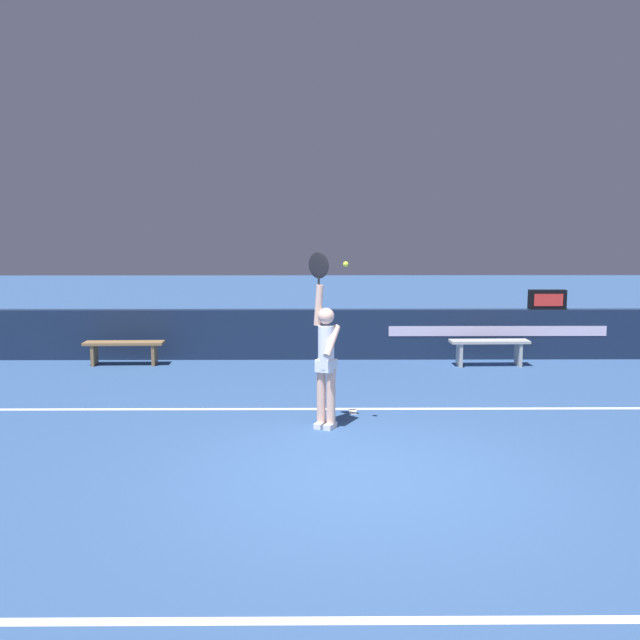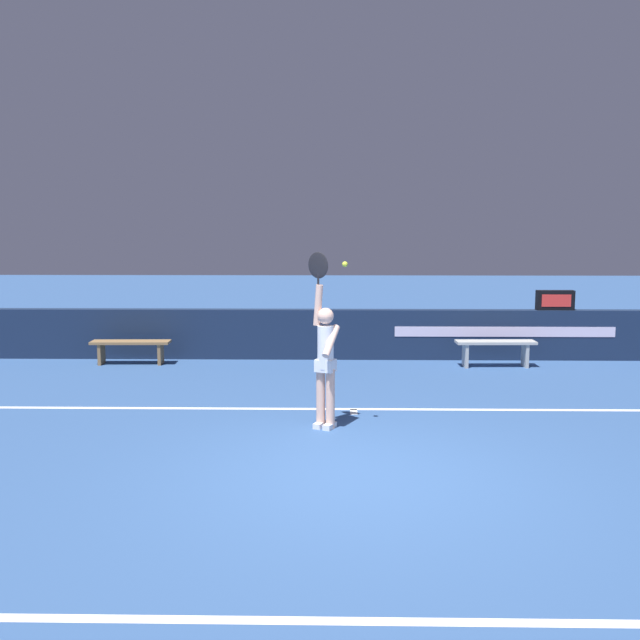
{
  "view_description": "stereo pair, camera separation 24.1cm",
  "coord_description": "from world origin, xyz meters",
  "px_view_note": "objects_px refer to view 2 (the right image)",
  "views": [
    {
      "loc": [
        -0.54,
        -7.29,
        2.65
      ],
      "look_at": [
        -0.47,
        2.1,
        1.39
      ],
      "focal_mm": 40.13,
      "sensor_mm": 36.0,
      "label": 1
    },
    {
      "loc": [
        -0.3,
        -7.28,
        2.65
      ],
      "look_at": [
        -0.47,
        2.1,
        1.39
      ],
      "focal_mm": 40.13,
      "sensor_mm": 36.0,
      "label": 2
    }
  ],
  "objects_px": {
    "tennis_player": "(325,357)",
    "courtside_bench_far": "(495,347)",
    "speed_display": "(555,300)",
    "courtside_bench_near": "(131,346)",
    "tennis_ball": "(345,264)"
  },
  "relations": [
    {
      "from": "courtside_bench_near",
      "to": "courtside_bench_far",
      "type": "relative_size",
      "value": 1.01
    },
    {
      "from": "tennis_ball",
      "to": "courtside_bench_near",
      "type": "height_order",
      "value": "tennis_ball"
    },
    {
      "from": "tennis_player",
      "to": "tennis_ball",
      "type": "xyz_separation_m",
      "value": [
        0.25,
        -0.13,
        1.2
      ]
    },
    {
      "from": "tennis_player",
      "to": "courtside_bench_far",
      "type": "height_order",
      "value": "tennis_player"
    },
    {
      "from": "speed_display",
      "to": "tennis_player",
      "type": "distance_m",
      "value": 6.57
    },
    {
      "from": "speed_display",
      "to": "tennis_ball",
      "type": "height_order",
      "value": "tennis_ball"
    },
    {
      "from": "tennis_player",
      "to": "courtside_bench_far",
      "type": "xyz_separation_m",
      "value": [
        3.13,
        4.08,
        -0.57
      ]
    },
    {
      "from": "speed_display",
      "to": "courtside_bench_far",
      "type": "distance_m",
      "value": 1.71
    },
    {
      "from": "speed_display",
      "to": "courtside_bench_far",
      "type": "relative_size",
      "value": 0.49
    },
    {
      "from": "speed_display",
      "to": "tennis_ball",
      "type": "bearing_deg",
      "value": -130.11
    },
    {
      "from": "courtside_bench_near",
      "to": "tennis_ball",
      "type": "bearing_deg",
      "value": -47.5
    },
    {
      "from": "tennis_player",
      "to": "courtside_bench_far",
      "type": "distance_m",
      "value": 5.18
    },
    {
      "from": "speed_display",
      "to": "tennis_player",
      "type": "bearing_deg",
      "value": -132.5
    },
    {
      "from": "tennis_player",
      "to": "tennis_ball",
      "type": "distance_m",
      "value": 1.24
    },
    {
      "from": "courtside_bench_far",
      "to": "tennis_player",
      "type": "bearing_deg",
      "value": -127.51
    }
  ]
}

